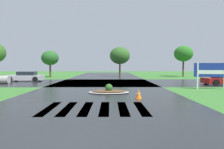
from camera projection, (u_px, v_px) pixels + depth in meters
The scene contains 10 objects.
asphalt_roadway at pixel (100, 94), 14.90m from camera, with size 11.31×80.00×0.01m, color #232628.
asphalt_cross_road at pixel (104, 82), 24.12m from camera, with size 90.00×10.18×0.01m, color #232628.
crosswalk_stripes at pixel (95, 108), 9.86m from camera, with size 4.95×3.30×0.01m.
estate_billboard at pixel (211, 71), 17.53m from camera, with size 2.81×0.51×2.33m.
median_island at pixel (109, 91), 15.27m from camera, with size 3.11×1.97×0.68m.
car_dark_suv at pixel (26, 77), 25.92m from camera, with size 4.60×2.22×1.26m.
car_blue_compact at pixel (224, 79), 21.51m from camera, with size 4.57×2.37×1.23m.
drainage_pipe_stack at pixel (1, 80), 22.46m from camera, with size 1.71×0.95×0.91m.
traffic_cone at pixel (139, 94), 12.66m from camera, with size 0.39×0.39×0.61m.
background_treeline at pixel (63, 54), 35.66m from camera, with size 37.90×5.84×6.18m.
Camera 1 is at (0.73, -4.82, 2.14)m, focal length 32.39 mm.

